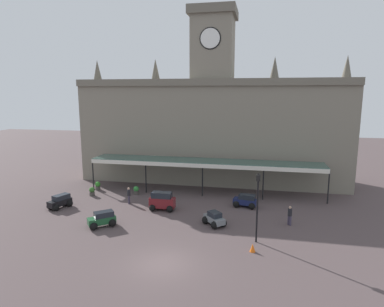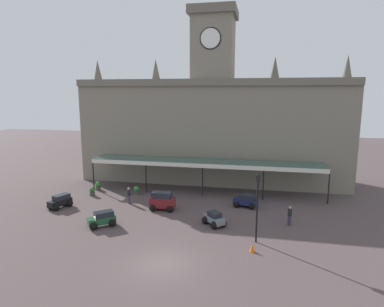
# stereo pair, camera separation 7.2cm
# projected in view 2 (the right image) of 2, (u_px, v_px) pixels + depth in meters

# --- Properties ---
(ground_plane) EXTENTS (140.00, 140.00, 0.00)m
(ground_plane) POSITION_uv_depth(u_px,v_px,m) (163.00, 264.00, 21.82)
(ground_plane) COLOR #4F4141
(station_building) EXTENTS (32.45, 7.08, 20.82)m
(station_building) POSITION_uv_depth(u_px,v_px,m) (213.00, 125.00, 41.73)
(station_building) COLOR gray
(station_building) RESTS_ON ground
(entrance_canopy) EXTENTS (25.76, 3.26, 3.65)m
(entrance_canopy) POSITION_uv_depth(u_px,v_px,m) (205.00, 162.00, 36.81)
(entrance_canopy) COLOR #38564C
(entrance_canopy) RESTS_ON ground
(car_maroon_van) EXTENTS (2.42, 1.62, 1.77)m
(car_maroon_van) POSITION_uv_depth(u_px,v_px,m) (162.00, 202.00, 31.74)
(car_maroon_van) COLOR maroon
(car_maroon_van) RESTS_ON ground
(car_navy_estate) EXTENTS (2.38, 1.82, 1.27)m
(car_navy_estate) POSITION_uv_depth(u_px,v_px,m) (246.00, 201.00, 32.61)
(car_navy_estate) COLOR #19214C
(car_navy_estate) RESTS_ON ground
(car_black_estate) EXTENTS (2.04, 2.42, 1.27)m
(car_black_estate) POSITION_uv_depth(u_px,v_px,m) (60.00, 202.00, 32.46)
(car_black_estate) COLOR black
(car_black_estate) RESTS_ON ground
(car_green_estate) EXTENTS (2.40, 2.33, 1.27)m
(car_green_estate) POSITION_uv_depth(u_px,v_px,m) (102.00, 220.00, 27.90)
(car_green_estate) COLOR #1E512D
(car_green_estate) RESTS_ON ground
(car_grey_sedan) EXTENTS (2.20, 2.23, 1.19)m
(car_grey_sedan) POSITION_uv_depth(u_px,v_px,m) (214.00, 219.00, 28.14)
(car_grey_sedan) COLOR slate
(car_grey_sedan) RESTS_ON ground
(pedestrian_near_entrance) EXTENTS (0.34, 0.38, 1.67)m
(pedestrian_near_entrance) POSITION_uv_depth(u_px,v_px,m) (129.00, 195.00, 33.60)
(pedestrian_near_entrance) COLOR #3F384C
(pedestrian_near_entrance) RESTS_ON ground
(pedestrian_beside_cars) EXTENTS (0.34, 0.34, 1.67)m
(pedestrian_beside_cars) POSITION_uv_depth(u_px,v_px,m) (290.00, 215.00, 28.08)
(pedestrian_beside_cars) COLOR #3F384C
(pedestrian_beside_cars) RESTS_ON ground
(victorian_lamppost) EXTENTS (0.30, 0.30, 5.32)m
(victorian_lamppost) POSITION_uv_depth(u_px,v_px,m) (257.00, 200.00, 24.45)
(victorian_lamppost) COLOR black
(victorian_lamppost) RESTS_ON ground
(traffic_cone) EXTENTS (0.40, 0.40, 0.60)m
(traffic_cone) POSITION_uv_depth(u_px,v_px,m) (252.00, 248.00, 23.44)
(traffic_cone) COLOR orange
(traffic_cone) RESTS_ON ground
(planter_forecourt_centre) EXTENTS (0.60, 0.60, 0.96)m
(planter_forecourt_centre) POSITION_uv_depth(u_px,v_px,m) (92.00, 191.00, 36.25)
(planter_forecourt_centre) COLOR #47423D
(planter_forecourt_centre) RESTS_ON ground
(planter_by_canopy) EXTENTS (0.60, 0.60, 0.96)m
(planter_by_canopy) POSITION_uv_depth(u_px,v_px,m) (136.00, 190.00, 36.60)
(planter_by_canopy) COLOR #47423D
(planter_by_canopy) RESTS_ON ground
(planter_near_kerb) EXTENTS (0.60, 0.60, 0.96)m
(planter_near_kerb) POSITION_uv_depth(u_px,v_px,m) (98.00, 186.00, 38.48)
(planter_near_kerb) COLOR #47423D
(planter_near_kerb) RESTS_ON ground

